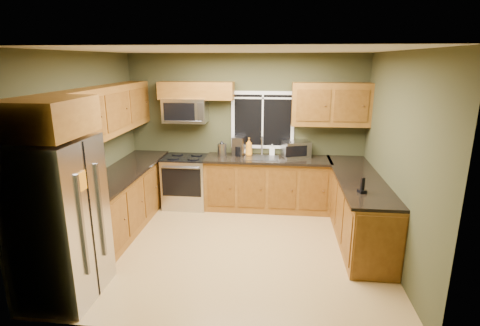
% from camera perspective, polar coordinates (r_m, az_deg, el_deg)
% --- Properties ---
extents(floor, '(4.20, 4.20, 0.00)m').
position_cam_1_polar(floor, '(5.50, -0.93, -12.61)').
color(floor, '#AC864B').
rests_on(floor, ground).
extents(ceiling, '(4.20, 4.20, 0.00)m').
position_cam_1_polar(ceiling, '(4.85, -1.07, 16.81)').
color(ceiling, white).
rests_on(ceiling, back_wall).
extents(back_wall, '(4.20, 0.00, 4.20)m').
position_cam_1_polar(back_wall, '(6.75, 0.89, 4.92)').
color(back_wall, '#3B3C22').
rests_on(back_wall, ground).
extents(front_wall, '(4.20, 0.00, 4.20)m').
position_cam_1_polar(front_wall, '(3.31, -4.85, -6.53)').
color(front_wall, '#3B3C22').
rests_on(front_wall, ground).
extents(left_wall, '(0.00, 3.60, 3.60)m').
position_cam_1_polar(left_wall, '(5.65, -22.63, 1.63)').
color(left_wall, '#3B3C22').
rests_on(left_wall, ground).
extents(right_wall, '(0.00, 3.60, 3.60)m').
position_cam_1_polar(right_wall, '(5.19, 22.69, 0.46)').
color(right_wall, '#3B3C22').
rests_on(right_wall, ground).
extents(window, '(1.12, 0.03, 1.02)m').
position_cam_1_polar(window, '(6.68, 3.46, 6.54)').
color(window, white).
rests_on(window, back_wall).
extents(base_cabinets_left, '(0.60, 2.65, 0.90)m').
position_cam_1_polar(base_cabinets_left, '(6.19, -17.25, -5.46)').
color(base_cabinets_left, brown).
rests_on(base_cabinets_left, ground).
extents(countertop_left, '(0.65, 2.65, 0.04)m').
position_cam_1_polar(countertop_left, '(6.03, -17.38, -1.30)').
color(countertop_left, black).
rests_on(countertop_left, base_cabinets_left).
extents(base_cabinets_back, '(2.17, 0.60, 0.90)m').
position_cam_1_polar(base_cabinets_back, '(6.67, 4.18, -3.27)').
color(base_cabinets_back, brown).
rests_on(base_cabinets_back, ground).
extents(countertop_back, '(2.17, 0.65, 0.04)m').
position_cam_1_polar(countertop_back, '(6.51, 4.25, 0.59)').
color(countertop_back, black).
rests_on(countertop_back, base_cabinets_back).
extents(base_cabinets_peninsula, '(0.60, 2.52, 0.90)m').
position_cam_1_polar(base_cabinets_peninsula, '(5.89, 17.52, -6.57)').
color(base_cabinets_peninsula, brown).
rests_on(base_cabinets_peninsula, ground).
extents(countertop_peninsula, '(0.65, 2.50, 0.04)m').
position_cam_1_polar(countertop_peninsula, '(5.74, 17.64, -2.17)').
color(countertop_peninsula, black).
rests_on(countertop_peninsula, base_cabinets_peninsula).
extents(upper_cabinets_left, '(0.33, 2.65, 0.72)m').
position_cam_1_polar(upper_cabinets_left, '(5.91, -19.55, 7.53)').
color(upper_cabinets_left, brown).
rests_on(upper_cabinets_left, left_wall).
extents(upper_cabinets_back_left, '(1.30, 0.33, 0.30)m').
position_cam_1_polar(upper_cabinets_back_left, '(6.63, -6.69, 10.90)').
color(upper_cabinets_back_left, brown).
rests_on(upper_cabinets_back_left, back_wall).
extents(upper_cabinets_back_right, '(1.30, 0.33, 0.72)m').
position_cam_1_polar(upper_cabinets_back_right, '(6.54, 13.67, 8.66)').
color(upper_cabinets_back_right, brown).
rests_on(upper_cabinets_back_right, back_wall).
extents(upper_cabinet_over_fridge, '(0.72, 0.90, 0.38)m').
position_cam_1_polar(upper_cabinet_over_fridge, '(4.26, -27.52, 6.22)').
color(upper_cabinet_over_fridge, brown).
rests_on(upper_cabinet_over_fridge, left_wall).
extents(refrigerator, '(0.74, 0.90, 1.80)m').
position_cam_1_polar(refrigerator, '(4.54, -25.73, -7.94)').
color(refrigerator, '#B7B7BC').
rests_on(refrigerator, ground).
extents(range, '(0.76, 0.69, 0.94)m').
position_cam_1_polar(range, '(6.83, -8.21, -2.75)').
color(range, '#B7B7BC').
rests_on(range, ground).
extents(microwave, '(0.76, 0.41, 0.42)m').
position_cam_1_polar(microwave, '(6.68, -8.34, 7.94)').
color(microwave, '#B7B7BC').
rests_on(microwave, back_wall).
extents(sink, '(0.60, 0.42, 0.36)m').
position_cam_1_polar(sink, '(6.52, 3.25, 0.93)').
color(sink, slate).
rests_on(sink, countertop_back).
extents(toaster_oven, '(0.53, 0.47, 0.28)m').
position_cam_1_polar(toaster_oven, '(6.61, 8.53, 2.12)').
color(toaster_oven, '#B7B7BC').
rests_on(toaster_oven, countertop_back).
extents(coffee_maker, '(0.24, 0.30, 0.33)m').
position_cam_1_polar(coffee_maker, '(6.66, -0.16, 2.51)').
color(coffee_maker, slate).
rests_on(coffee_maker, countertop_back).
extents(kettle, '(0.19, 0.19, 0.29)m').
position_cam_1_polar(kettle, '(6.57, -2.77, 2.12)').
color(kettle, '#B7B7BC').
rests_on(kettle, countertop_back).
extents(paper_towel_roll, '(0.14, 0.14, 0.30)m').
position_cam_1_polar(paper_towel_roll, '(6.47, 7.71, 1.84)').
color(paper_towel_roll, white).
rests_on(paper_towel_roll, countertop_back).
extents(soap_bottle_a, '(0.15, 0.15, 0.32)m').
position_cam_1_polar(soap_bottle_a, '(6.63, 1.37, 2.50)').
color(soap_bottle_a, orange).
rests_on(soap_bottle_a, countertop_back).
extents(soap_bottle_b, '(0.10, 0.10, 0.20)m').
position_cam_1_polar(soap_bottle_b, '(6.69, 4.90, 2.04)').
color(soap_bottle_b, white).
rests_on(soap_bottle_b, countertop_back).
extents(soap_bottle_c, '(0.16, 0.16, 0.16)m').
position_cam_1_polar(soap_bottle_c, '(6.73, 0.67, 1.99)').
color(soap_bottle_c, white).
rests_on(soap_bottle_c, countertop_back).
extents(cordless_phone, '(0.12, 0.12, 0.20)m').
position_cam_1_polar(cordless_phone, '(5.04, 18.13, -3.67)').
color(cordless_phone, black).
rests_on(cordless_phone, countertop_peninsula).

